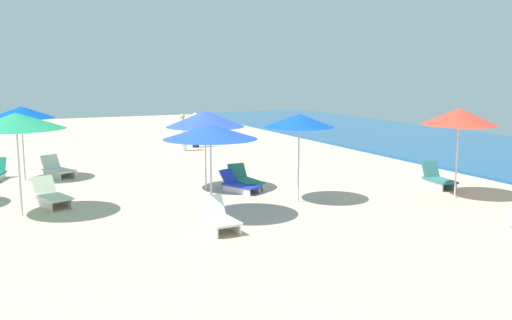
% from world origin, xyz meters
% --- Properties ---
extents(umbrella_0, '(2.18, 2.18, 2.69)m').
position_xyz_m(umbrella_0, '(4.27, 16.20, 2.44)').
color(umbrella_0, silver).
rests_on(umbrella_0, ground_plane).
extents(lounge_chair_0_0, '(1.36, 0.76, 0.79)m').
position_xyz_m(lounge_chair_0_0, '(2.91, 16.76, 0.28)').
color(lounge_chair_0_0, silver).
rests_on(lounge_chair_0_0, ground_plane).
extents(umbrella_1, '(2.47, 2.47, 2.54)m').
position_xyz_m(umbrella_1, '(0.12, 9.76, 2.28)').
color(umbrella_1, silver).
rests_on(umbrella_1, ground_plane).
extents(lounge_chair_1_0, '(1.50, 0.77, 0.73)m').
position_xyz_m(lounge_chair_1_0, '(0.35, 11.01, 0.26)').
color(lounge_chair_1_0, silver).
rests_on(lounge_chair_1_0, ground_plane).
extents(lounge_chair_1_1, '(1.45, 1.09, 0.67)m').
position_xyz_m(lounge_chair_1_1, '(0.83, 10.61, 0.24)').
color(lounge_chair_1_1, silver).
rests_on(lounge_chair_1_1, ground_plane).
extents(umbrella_3, '(2.41, 2.41, 2.44)m').
position_xyz_m(umbrella_3, '(3.50, 8.71, 2.25)').
color(umbrella_3, silver).
rests_on(umbrella_3, ground_plane).
extents(lounge_chair_3_0, '(1.25, 0.75, 0.78)m').
position_xyz_m(lounge_chair_3_0, '(4.69, 8.45, 0.30)').
color(lounge_chair_3_0, silver).
rests_on(lounge_chair_3_0, ground_plane).
extents(umbrella_4, '(2.45, 2.45, 2.72)m').
position_xyz_m(umbrella_4, '(1.21, 4.26, 2.50)').
color(umbrella_4, silver).
rests_on(umbrella_4, ground_plane).
extents(lounge_chair_4_0, '(1.55, 1.05, 0.78)m').
position_xyz_m(lounge_chair_4_0, '(0.36, 5.06, 0.29)').
color(lounge_chair_4_0, silver).
rests_on(lounge_chair_4_0, ground_plane).
extents(umbrella_5, '(2.23, 2.23, 2.57)m').
position_xyz_m(umbrella_5, '(-4.02, 4.58, 2.36)').
color(umbrella_5, silver).
rests_on(umbrella_5, ground_plane).
extents(lounge_chair_5_1, '(1.47, 1.17, 0.76)m').
position_xyz_m(lounge_chair_5_1, '(-4.18, 5.67, 0.28)').
color(lounge_chair_5_1, silver).
rests_on(lounge_chair_5_1, ground_plane).
extents(umbrella_7, '(2.01, 2.01, 2.57)m').
position_xyz_m(umbrella_7, '(2.81, 11.64, 2.37)').
color(umbrella_7, silver).
rests_on(umbrella_7, ground_plane).
extents(beachgoer_1, '(0.43, 0.43, 1.72)m').
position_xyz_m(beachgoer_1, '(-9.67, 12.71, 0.82)').
color(beachgoer_1, '#251A3A').
rests_on(beachgoer_1, ground_plane).
extents(beachgoer_2, '(0.47, 0.47, 1.75)m').
position_xyz_m(beachgoer_2, '(-8.70, 11.74, 0.82)').
color(beachgoer_2, white).
rests_on(beachgoer_2, ground_plane).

